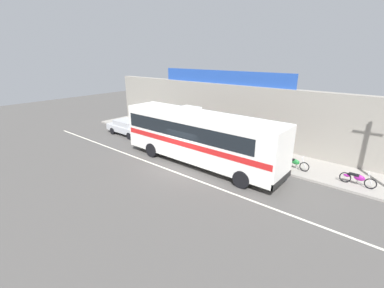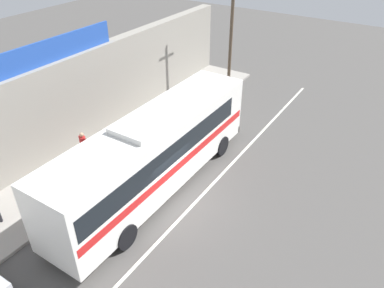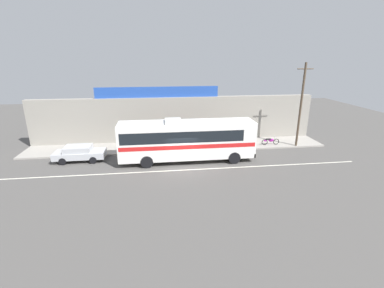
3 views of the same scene
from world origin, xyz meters
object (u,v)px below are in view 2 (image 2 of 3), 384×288
at_px(motorcycle_purple, 203,92).
at_px(pedestrian_by_curb, 83,145).
at_px(utility_pole, 232,27).
at_px(motorcycle_orange, 171,113).
at_px(motorcycle_red, 161,124).
at_px(intercity_bus, 154,151).
at_px(pedestrian_near_shop, 122,132).

xyz_separation_m(motorcycle_purple, pedestrian_by_curb, (-9.39, 1.21, 0.51)).
height_order(utility_pole, motorcycle_orange, utility_pole).
relative_size(motorcycle_purple, motorcycle_red, 0.96).
height_order(intercity_bus, pedestrian_near_shop, intercity_bus).
bearing_deg(motorcycle_red, intercity_bus, -146.10).
distance_m(motorcycle_purple, pedestrian_near_shop, 7.45).
relative_size(intercity_bus, pedestrian_near_shop, 7.17).
bearing_deg(motorcycle_red, utility_pole, -2.76).
bearing_deg(motorcycle_purple, motorcycle_red, -177.34).
bearing_deg(intercity_bus, utility_pole, 11.86).
bearing_deg(pedestrian_by_curb, pedestrian_near_shop, -21.93).
distance_m(motorcycle_purple, motorcycle_red, 4.90).
bearing_deg(motorcycle_orange, pedestrian_by_curb, 168.42).
bearing_deg(motorcycle_orange, utility_pole, -5.65).
xyz_separation_m(motorcycle_orange, pedestrian_by_curb, (-5.80, 1.19, 0.51)).
relative_size(intercity_bus, motorcycle_purple, 6.30).
relative_size(motorcycle_purple, motorcycle_orange, 0.96).
distance_m(intercity_bus, motorcycle_orange, 6.44).
height_order(intercity_bus, motorcycle_orange, intercity_bus).
relative_size(pedestrian_by_curb, pedestrian_near_shop, 0.99).
height_order(motorcycle_purple, pedestrian_near_shop, pedestrian_near_shop).
bearing_deg(utility_pole, pedestrian_near_shop, 174.25).
bearing_deg(utility_pole, motorcycle_orange, 174.35).
xyz_separation_m(intercity_bus, motorcycle_orange, (5.47, 3.05, -1.50)).
height_order(motorcycle_red, motorcycle_orange, same).
bearing_deg(motorcycle_orange, intercity_bus, -150.88).
distance_m(intercity_bus, motorcycle_red, 5.24).
bearing_deg(pedestrian_by_curb, motorcycle_purple, -7.34).
relative_size(intercity_bus, utility_pole, 1.43).
distance_m(pedestrian_by_curb, pedestrian_near_shop, 2.12).
distance_m(motorcycle_purple, motorcycle_orange, 3.59).
bearing_deg(motorcycle_purple, utility_pole, -12.93).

